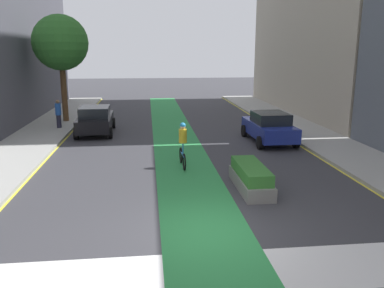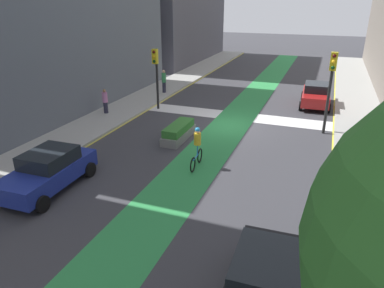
% 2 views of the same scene
% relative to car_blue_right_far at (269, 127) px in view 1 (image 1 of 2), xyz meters
% --- Properties ---
extents(ground_plane, '(120.00, 120.00, 0.00)m').
position_rel_car_blue_right_far_xyz_m(ground_plane, '(-4.68, -9.98, -0.80)').
color(ground_plane, '#38383D').
extents(bike_lane_paint, '(2.40, 60.00, 0.01)m').
position_rel_car_blue_right_far_xyz_m(bike_lane_paint, '(-4.75, -9.98, -0.80)').
color(bike_lane_paint, '#2D8C47').
rests_on(bike_lane_paint, ground_plane).
extents(crosswalk_band, '(12.00, 1.80, 0.01)m').
position_rel_car_blue_right_far_xyz_m(crosswalk_band, '(-4.68, -11.98, -0.80)').
color(crosswalk_band, silver).
rests_on(crosswalk_band, ground_plane).
extents(car_blue_right_far, '(2.09, 4.24, 1.57)m').
position_rel_car_blue_right_far_xyz_m(car_blue_right_far, '(0.00, 0.00, 0.00)').
color(car_blue_right_far, navy).
rests_on(car_blue_right_far, ground_plane).
extents(car_black_left_far, '(2.12, 4.25, 1.57)m').
position_rel_car_blue_right_far_xyz_m(car_black_left_far, '(-9.18, 3.21, 0.00)').
color(car_black_left_far, black).
rests_on(car_black_left_far, ground_plane).
extents(cyclist_in_lane, '(0.32, 1.73, 1.86)m').
position_rel_car_blue_right_far_xyz_m(cyclist_in_lane, '(-4.83, -4.03, 0.17)').
color(cyclist_in_lane, black).
rests_on(cyclist_in_lane, ground_plane).
extents(pedestrian_sidewalk_left_a, '(0.34, 0.34, 1.66)m').
position_rel_car_blue_right_far_xyz_m(pedestrian_sidewalk_left_a, '(-11.47, 4.49, 0.19)').
color(pedestrian_sidewalk_left_a, '#262638').
rests_on(pedestrian_sidewalk_left_a, sidewalk_left).
extents(street_tree_near, '(3.47, 3.47, 6.71)m').
position_rel_car_blue_right_far_xyz_m(street_tree_near, '(-11.55, 6.91, 4.29)').
color(street_tree_near, brown).
rests_on(street_tree_near, sidewalk_left).
extents(median_planter, '(0.94, 2.86, 0.85)m').
position_rel_car_blue_right_far_xyz_m(median_planter, '(-2.75, -6.88, -0.40)').
color(median_planter, slate).
rests_on(median_planter, ground_plane).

